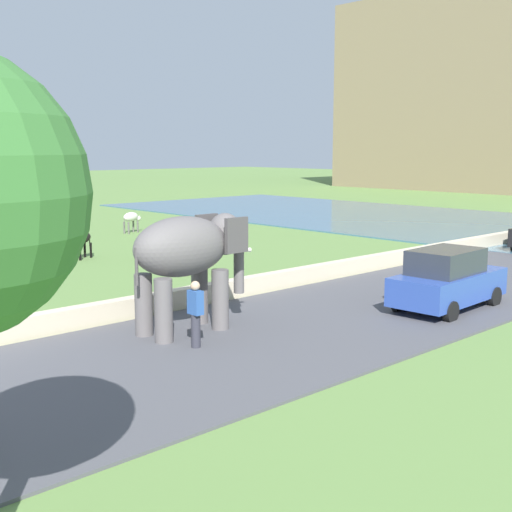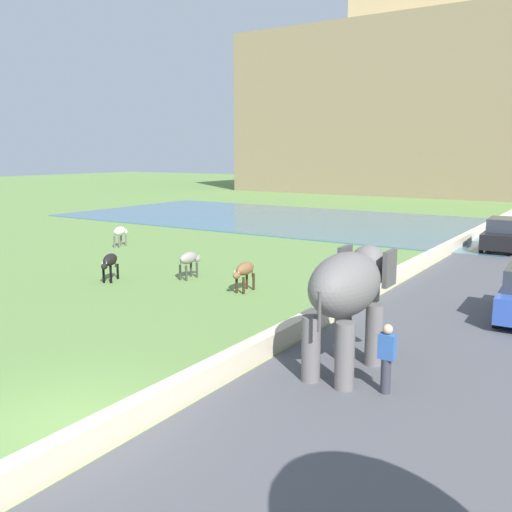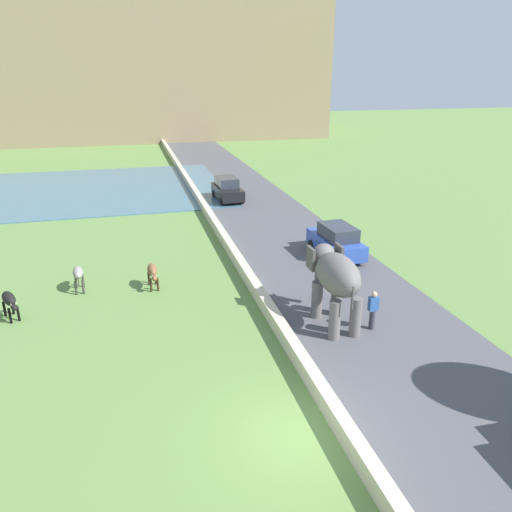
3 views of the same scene
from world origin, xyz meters
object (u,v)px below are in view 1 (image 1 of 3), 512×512
(cow_brown, at_px, (194,250))
(cow_white, at_px, (131,218))
(cow_black, at_px, (81,239))
(cow_grey, at_px, (158,240))
(elephant, at_px, (189,254))
(car_blue, at_px, (448,280))
(person_beside_elephant, at_px, (196,313))

(cow_brown, bearing_deg, cow_white, 157.66)
(cow_brown, xyz_separation_m, cow_black, (-5.70, -1.55, 0.00))
(cow_grey, bearing_deg, cow_black, -138.04)
(elephant, height_order, cow_brown, elephant)
(elephant, distance_m, car_blue, 7.67)
(cow_black, xyz_separation_m, cow_grey, (2.44, 2.19, 0.00))
(person_beside_elephant, relative_size, cow_black, 1.17)
(person_beside_elephant, xyz_separation_m, car_blue, (1.88, 7.71, 0.03))
(elephant, relative_size, cow_white, 2.44)
(cow_brown, xyz_separation_m, cow_white, (-11.85, 4.87, 0.00))
(cow_brown, bearing_deg, person_beside_elephant, -37.64)
(car_blue, relative_size, cow_grey, 2.91)
(cow_grey, height_order, cow_white, same)
(cow_brown, distance_m, cow_grey, 3.33)
(car_blue, distance_m, cow_brown, 9.89)
(elephant, xyz_separation_m, car_blue, (3.15, 6.90, -1.14))
(cow_brown, relative_size, cow_white, 0.99)
(elephant, bearing_deg, cow_black, 163.21)
(car_blue, xyz_separation_m, cow_brown, (-9.76, -1.64, -0.06))
(person_beside_elephant, bearing_deg, cow_grey, 148.94)
(person_beside_elephant, relative_size, cow_brown, 1.16)
(car_blue, distance_m, cow_white, 21.84)
(cow_brown, bearing_deg, car_blue, 9.52)
(cow_black, bearing_deg, elephant, -16.79)
(cow_brown, height_order, cow_grey, same)
(cow_grey, bearing_deg, cow_brown, -11.02)
(cow_brown, bearing_deg, cow_black, -164.76)
(elephant, height_order, cow_white, elephant)
(car_blue, relative_size, cow_brown, 2.91)
(cow_brown, distance_m, cow_white, 12.81)
(cow_black, relative_size, cow_white, 0.98)
(cow_black, distance_m, cow_white, 8.89)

